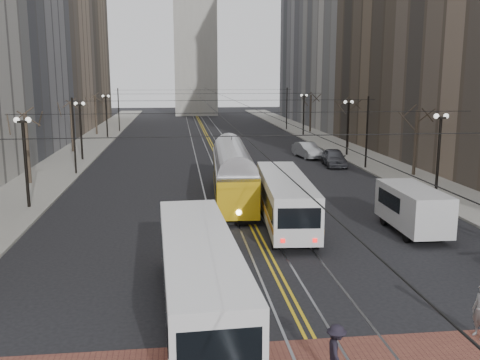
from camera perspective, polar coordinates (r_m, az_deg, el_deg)
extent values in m
plane|color=black|center=(19.05, 6.79, -15.14)|extent=(260.00, 260.00, 0.00)
cube|color=gray|center=(63.10, -16.56, 3.02)|extent=(5.00, 140.00, 0.15)
cube|color=gray|center=(65.03, 10.51, 3.52)|extent=(5.00, 140.00, 0.15)
cube|color=gray|center=(62.30, -2.82, 3.30)|extent=(4.80, 130.00, 0.02)
cube|color=gold|center=(62.30, -2.82, 3.30)|extent=(0.42, 130.00, 0.01)
cube|color=brown|center=(105.44, -19.17, 16.78)|extent=(16.00, 20.00, 40.00)
cube|color=brown|center=(69.79, 19.44, 17.53)|extent=(16.00, 20.00, 34.00)
cube|color=slate|center=(107.42, 9.81, 17.09)|extent=(16.00, 20.00, 40.00)
cylinder|color=black|center=(36.33, -21.87, 1.40)|extent=(0.20, 0.20, 5.60)
cylinder|color=black|center=(55.71, -16.59, 4.83)|extent=(0.20, 0.20, 5.60)
cylinder|color=black|center=(75.42, -14.04, 6.47)|extent=(0.20, 0.20, 5.60)
cylinder|color=black|center=(39.32, 20.39, 2.19)|extent=(0.20, 0.20, 5.60)
cylinder|color=black|center=(57.71, 11.40, 5.27)|extent=(0.20, 0.20, 5.60)
cylinder|color=black|center=(76.90, 6.80, 6.80)|extent=(0.20, 0.20, 5.60)
cylinder|color=#382D23|center=(44.49, -21.72, 3.05)|extent=(0.28, 0.28, 5.60)
cylinder|color=#382D23|center=(61.95, -17.49, 5.36)|extent=(0.28, 0.28, 5.60)
cylinder|color=#382D23|center=(79.64, -15.11, 6.64)|extent=(0.28, 0.28, 5.60)
cylinder|color=#382D23|center=(47.32, 18.19, 3.72)|extent=(0.28, 0.28, 5.60)
cylinder|color=#382D23|center=(64.01, 11.46, 5.82)|extent=(0.28, 0.28, 5.60)
cylinder|color=#382D23|center=(81.25, 7.52, 7.01)|extent=(0.28, 0.28, 5.60)
cylinder|color=black|center=(61.70, -4.28, 8.80)|extent=(0.03, 120.00, 0.03)
cylinder|color=black|center=(61.90, -1.47, 8.83)|extent=(0.03, 120.00, 0.03)
cylinder|color=black|center=(47.69, -17.28, 4.43)|extent=(0.16, 0.16, 6.60)
cylinder|color=black|center=(83.22, -12.82, 7.27)|extent=(0.16, 0.16, 6.60)
cylinder|color=black|center=(49.87, 13.38, 4.89)|extent=(0.16, 0.16, 6.60)
cylinder|color=black|center=(84.49, 5.01, 7.55)|extent=(0.16, 0.16, 6.60)
cube|color=silver|center=(18.90, -4.37, -10.50)|extent=(2.93, 11.71, 2.90)
cube|color=gold|center=(36.09, -0.78, 0.12)|extent=(3.12, 13.21, 3.09)
cube|color=silver|center=(30.30, 4.80, -2.29)|extent=(3.17, 10.99, 2.83)
cube|color=silver|center=(30.31, 17.92, -3.13)|extent=(2.26, 5.66, 2.49)
imported|color=#3F4147|center=(51.22, 10.01, 2.38)|extent=(2.44, 4.97, 1.63)
imported|color=#9EA1A5|center=(56.09, 7.19, 3.18)|extent=(2.43, 5.04, 1.59)
imported|color=black|center=(15.98, 10.21, -17.50)|extent=(0.66, 1.05, 1.56)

